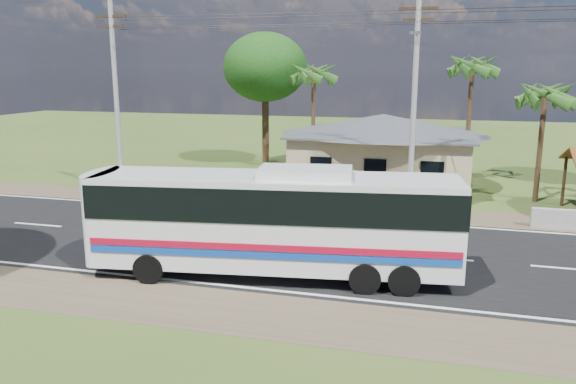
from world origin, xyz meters
name	(u,v)px	position (x,y,z in m)	size (l,w,h in m)	color
ground	(324,249)	(0.00, 0.00, 0.00)	(120.00, 120.00, 0.00)	#344C1B
road	(324,249)	(0.00, 0.00, 0.01)	(120.00, 16.00, 0.03)	black
house	(383,143)	(1.00, 13.00, 2.64)	(12.40, 10.00, 5.00)	tan
utility_poles	(407,97)	(2.67, 6.49, 5.77)	(32.80, 2.22, 11.00)	#9E9E99
palm_near	(545,95)	(9.50, 11.00, 5.71)	(2.80, 2.80, 6.70)	#47301E
palm_mid	(472,67)	(6.00, 15.50, 7.16)	(2.80, 2.80, 8.20)	#47301E
palm_far	(314,74)	(-4.00, 16.00, 6.68)	(2.80, 2.80, 7.70)	#47301E
tree_behind_house	(265,68)	(-8.00, 18.00, 7.12)	(6.00, 6.00, 9.61)	#47301E
coach_bus	(275,215)	(-1.06, -3.36, 2.21)	(12.70, 4.28, 3.87)	silver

